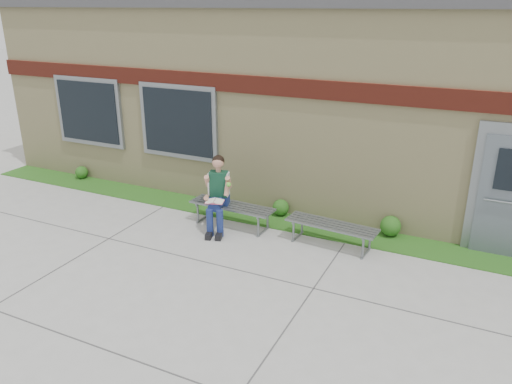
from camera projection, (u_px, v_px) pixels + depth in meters
The scene contains 9 objects.
ground at pixel (240, 289), 7.60m from camera, with size 80.00×80.00×0.00m, color #9E9E99.
grass_strip at pixel (301, 225), 9.79m from camera, with size 16.00×0.80×0.02m, color #255216.
school_building at pixel (354, 92), 11.91m from camera, with size 16.20×6.22×4.20m.
bench_left at pixel (232, 210), 9.66m from camera, with size 1.72×0.55×0.44m.
bench_right at pixel (331, 229), 8.85m from camera, with size 1.67×0.59×0.43m.
girl at pixel (218, 193), 9.42m from camera, with size 0.63×0.93×1.42m.
shrub_west at pixel (82, 172), 12.32m from camera, with size 0.30×0.30×0.30m, color #255216.
shrub_mid at pixel (281, 207), 10.16m from camera, with size 0.33×0.33×0.33m, color #255216.
shrub_east at pixel (391, 226), 9.26m from camera, with size 0.38×0.38×0.38m, color #255216.
Camera 1 is at (3.05, -5.84, 4.08)m, focal length 35.00 mm.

